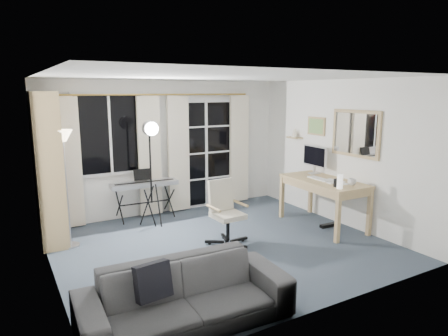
# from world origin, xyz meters

# --- Properties ---
(floor) EXTENTS (4.50, 4.00, 0.02)m
(floor) POSITION_xyz_m (0.00, 0.00, -0.01)
(floor) COLOR #3C4A58
(floor) RESTS_ON ground
(window) EXTENTS (1.20, 0.08, 1.40)m
(window) POSITION_xyz_m (-1.05, 1.97, 1.50)
(window) COLOR white
(window) RESTS_ON floor
(french_door) EXTENTS (1.32, 0.09, 2.11)m
(french_door) POSITION_xyz_m (0.75, 1.97, 1.03)
(french_door) COLOR white
(french_door) RESTS_ON floor
(curtains) EXTENTS (3.60, 0.07, 2.13)m
(curtains) POSITION_xyz_m (-0.14, 1.88, 1.09)
(curtains) COLOR gold
(curtains) RESTS_ON floor
(bookshelf) EXTENTS (0.40, 1.04, 2.20)m
(bookshelf) POSITION_xyz_m (-2.13, 1.45, 1.05)
(bookshelf) COLOR #A48556
(bookshelf) RESTS_ON floor
(torchiere_lamp) EXTENTS (0.33, 0.33, 1.69)m
(torchiere_lamp) POSITION_xyz_m (-1.91, 1.07, 1.36)
(torchiere_lamp) COLOR #B2B2B7
(torchiere_lamp) RESTS_ON floor
(keyboard_piano) EXTENTS (1.16, 0.59, 0.83)m
(keyboard_piano) POSITION_xyz_m (-0.57, 1.70, 0.63)
(keyboard_piano) COLOR black
(keyboard_piano) RESTS_ON floor
(studio_light) EXTENTS (0.31, 0.36, 1.79)m
(studio_light) POSITION_xyz_m (-0.58, 1.28, 1.43)
(studio_light) COLOR black
(studio_light) RESTS_ON floor
(office_chair) EXTENTS (0.63, 0.66, 0.95)m
(office_chair) POSITION_xyz_m (0.09, 0.10, 0.56)
(office_chair) COLOR black
(office_chair) RESTS_ON floor
(desk) EXTENTS (0.78, 1.49, 0.79)m
(desk) POSITION_xyz_m (1.88, -0.06, 0.69)
(desk) COLOR tan
(desk) RESTS_ON floor
(monitor) EXTENTS (0.19, 0.57, 0.49)m
(monitor) POSITION_xyz_m (2.08, 0.39, 1.08)
(monitor) COLOR silver
(monitor) RESTS_ON desk
(desk_clutter) EXTENTS (0.48, 0.89, 0.99)m
(desk_clutter) POSITION_xyz_m (1.81, -0.29, 0.62)
(desk_clutter) COLOR white
(desk_clutter) RESTS_ON desk
(mug) EXTENTS (0.13, 0.11, 0.13)m
(mug) POSITION_xyz_m (1.98, -0.56, 0.85)
(mug) COLOR silver
(mug) RESTS_ON desk
(wall_mirror) EXTENTS (0.04, 0.94, 0.74)m
(wall_mirror) POSITION_xyz_m (2.22, -0.35, 1.55)
(wall_mirror) COLOR #A48556
(wall_mirror) RESTS_ON floor
(framed_print) EXTENTS (0.03, 0.42, 0.32)m
(framed_print) POSITION_xyz_m (2.23, 0.55, 1.60)
(framed_print) COLOR #A48556
(framed_print) RESTS_ON floor
(wall_shelf) EXTENTS (0.16, 0.30, 0.18)m
(wall_shelf) POSITION_xyz_m (2.16, 1.05, 1.41)
(wall_shelf) COLOR #A48556
(wall_shelf) RESTS_ON floor
(sofa) EXTENTS (2.04, 0.68, 0.79)m
(sofa) POSITION_xyz_m (-1.28, -1.55, 0.39)
(sofa) COLOR #343437
(sofa) RESTS_ON floor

